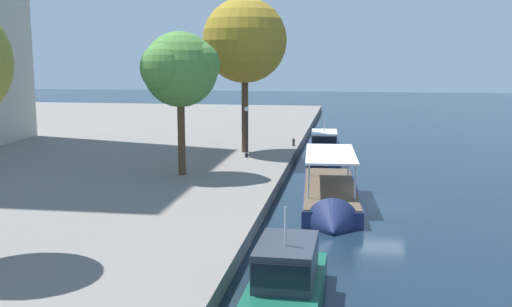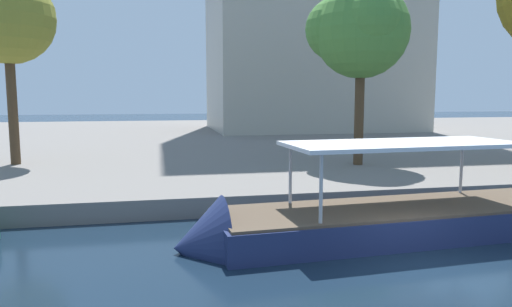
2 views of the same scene
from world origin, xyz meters
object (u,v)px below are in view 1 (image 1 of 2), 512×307
tour_boat_1 (330,201)px  mooring_bollard_0 (294,142)px  motor_yacht_2 (324,153)px  tree_0 (180,69)px  motor_yacht_0 (282,301)px  tree_1 (242,40)px  lamp_post (246,128)px

tour_boat_1 → mooring_bollard_0: 18.16m
motor_yacht_2 → tree_0: (-11.12, 8.83, 7.03)m
motor_yacht_0 → tree_1: bearing=-166.4°
motor_yacht_0 → lamp_post: 27.39m
tour_boat_1 → mooring_bollard_0: tour_boat_1 is taller
mooring_bollard_0 → tree_0: 16.59m
tree_1 → motor_yacht_2: bearing=-80.4°
motor_yacht_0 → tour_boat_1: bearing=177.0°
tree_1 → motor_yacht_0: bearing=-167.4°
mooring_bollard_0 → tree_0: bearing=156.5°
tree_0 → tree_1: size_ratio=0.76×
motor_yacht_0 → tree_1: (29.07, 6.51, 9.16)m
mooring_bollard_0 → lamp_post: bearing=154.4°
tree_1 → mooring_bollard_0: bearing=-43.9°
motor_yacht_0 → motor_yacht_2: motor_yacht_0 is taller
mooring_bollard_0 → tree_1: (-3.97, 3.82, 8.62)m
motor_yacht_0 → tree_0: tree_0 is taller
lamp_post → tree_0: 9.40m
tour_boat_1 → mooring_bollard_0: bearing=-171.4°
mooring_bollard_0 → tour_boat_1: bearing=-168.0°
tour_boat_1 → tree_1: bearing=-154.5°
motor_yacht_0 → tour_boat_1: motor_yacht_0 is taller
motor_yacht_0 → tour_boat_1: (15.29, -1.06, -0.27)m
motor_yacht_0 → tree_0: (19.07, 8.76, 7.12)m
tree_0 → tree_1: bearing=-12.7°
tree_0 → tree_1: 10.45m
tree_0 → motor_yacht_2: bearing=-38.5°
tree_0 → tour_boat_1: bearing=-111.0°
lamp_post → mooring_bollard_0: bearing=-25.6°
motor_yacht_0 → tree_1: 31.17m
lamp_post → tree_1: 7.16m
tour_boat_1 → tree_0: bearing=-114.4°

